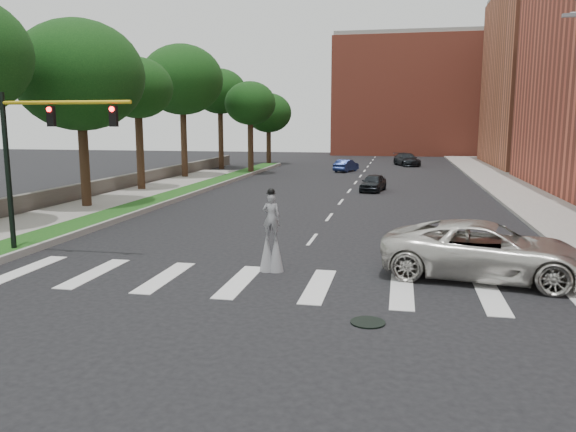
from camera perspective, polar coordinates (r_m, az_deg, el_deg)
The scene contains 21 objects.
ground_plane at distance 17.06m, azimuth -1.70°, elevation -7.85°, with size 160.00×160.00×0.00m, color black.
grass_median at distance 39.26m, azimuth -11.55°, elevation 2.05°, with size 2.00×60.00×0.25m, color #174513.
median_curb at distance 38.86m, azimuth -10.13°, elevation 2.04°, with size 0.20×60.00×0.28m, color gray.
sidewalk_left at distance 32.00m, azimuth -23.50°, elevation -0.27°, with size 4.00×60.00×0.18m, color gray.
sidewalk_right at distance 42.10m, azimuth 23.32°, elevation 1.91°, with size 5.00×90.00×0.18m, color gray.
stone_wall at distance 43.38m, azimuth -17.27°, elevation 3.07°, with size 0.50×56.00×1.10m, color #524D46.
manhole at distance 14.77m, azimuth 8.11°, elevation -10.65°, with size 0.90×0.90×0.04m, color black.
building_far at distance 72.39m, azimuth 26.60°, elevation 12.41°, with size 16.00×22.00×20.00m, color #BC6545.
building_backdrop at distance 93.97m, azimuth 12.98°, elevation 11.65°, with size 26.00×14.00×18.00m, color #B94F3A.
traffic_signal at distance 23.19m, azimuth -24.35°, elevation 6.35°, with size 5.30×0.23×6.20m.
stilt_performer at distance 19.23m, azimuth -1.71°, elevation -2.42°, with size 0.84×0.53×2.90m.
suv_crossing at distance 19.53m, azimuth 19.53°, elevation -3.33°, with size 3.10×6.72×1.87m, color silver.
car_near at distance 42.34m, azimuth 8.66°, elevation 3.37°, with size 1.51×3.76×1.28m, color black.
car_mid at distance 58.95m, azimuth 5.92°, elevation 5.12°, with size 1.33×3.83×1.26m, color navy.
car_far at distance 68.08m, azimuth 11.97°, elevation 5.63°, with size 2.07×5.09×1.48m, color black.
tree_2 at distance 35.36m, azimuth -20.44°, elevation 13.20°, with size 7.44×7.44×10.91m.
tree_3 at distance 43.19m, azimuth -15.06°, elevation 12.37°, with size 5.18×5.18×9.76m.
tree_4 at distance 52.44m, azimuth -10.71°, elevation 13.42°, with size 7.33×7.33×11.96m.
tree_5 at distance 62.57m, azimuth -6.93°, elevation 12.40°, with size 5.68×5.68×10.81m.
tree_6 at distance 56.03m, azimuth -3.87°, elevation 11.30°, with size 4.98×4.98×9.05m.
tree_7 at distance 68.81m, azimuth -1.99°, elevation 10.40°, with size 5.55×5.55×8.57m.
Camera 1 is at (3.68, -15.86, 5.08)m, focal length 35.00 mm.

